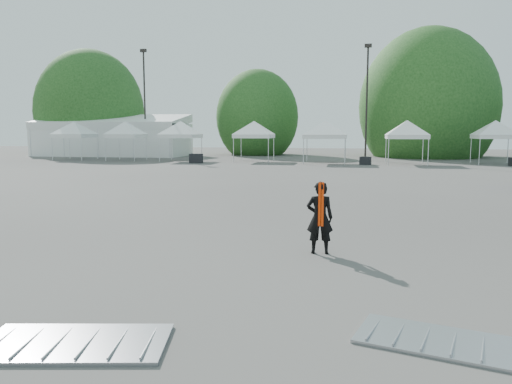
# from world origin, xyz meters

# --- Properties ---
(ground) EXTENTS (120.00, 120.00, 0.00)m
(ground) POSITION_xyz_m (0.00, 0.00, 0.00)
(ground) COLOR #474442
(ground) RESTS_ON ground
(marquee) EXTENTS (15.00, 6.25, 4.23)m
(marquee) POSITION_xyz_m (-22.00, 35.00, 1.97)
(marquee) COLOR white
(marquee) RESTS_ON ground
(light_pole_west) EXTENTS (0.60, 0.25, 10.30)m
(light_pole_west) POSITION_xyz_m (-18.00, 34.00, 5.77)
(light_pole_west) COLOR black
(light_pole_west) RESTS_ON ground
(light_pole_east) EXTENTS (0.60, 0.25, 9.80)m
(light_pole_east) POSITION_xyz_m (3.00, 32.00, 5.52)
(light_pole_east) COLOR black
(light_pole_east) RESTS_ON ground
(tree_far_w) EXTENTS (4.80, 4.80, 7.30)m
(tree_far_w) POSITION_xyz_m (-26.00, 38.00, 4.54)
(tree_far_w) COLOR #382314
(tree_far_w) RESTS_ON ground
(tree_mid_w) EXTENTS (4.16, 4.16, 6.33)m
(tree_mid_w) POSITION_xyz_m (-8.00, 40.00, 3.93)
(tree_mid_w) COLOR #382314
(tree_mid_w) RESTS_ON ground
(tree_mid_e) EXTENTS (5.12, 5.12, 7.79)m
(tree_mid_e) POSITION_xyz_m (9.00, 39.00, 4.84)
(tree_mid_e) COLOR #382314
(tree_mid_e) RESTS_ON ground
(tent_a) EXTENTS (4.14, 4.14, 3.88)m
(tent_a) POSITION_xyz_m (-22.04, 28.00, 3.06)
(tent_a) COLOR silver
(tent_a) RESTS_ON ground
(tent_b) EXTENTS (3.91, 3.91, 3.88)m
(tent_b) POSITION_xyz_m (-17.14, 27.82, 3.06)
(tent_b) COLOR silver
(tent_b) RESTS_ON ground
(tent_c) EXTENTS (4.20, 4.20, 3.88)m
(tent_c) POSITION_xyz_m (-12.27, 27.90, 3.06)
(tent_c) COLOR silver
(tent_c) RESTS_ON ground
(tent_d) EXTENTS (4.33, 4.33, 3.88)m
(tent_d) POSITION_xyz_m (-6.14, 28.62, 3.06)
(tent_d) COLOR silver
(tent_d) RESTS_ON ground
(tent_e) EXTENTS (4.65, 4.65, 3.88)m
(tent_e) POSITION_xyz_m (-0.22, 27.16, 3.06)
(tent_e) COLOR silver
(tent_e) RESTS_ON ground
(tent_f) EXTENTS (4.25, 4.25, 3.88)m
(tent_f) POSITION_xyz_m (5.89, 27.19, 3.06)
(tent_f) COLOR silver
(tent_f) RESTS_ON ground
(tent_g) EXTENTS (4.17, 4.17, 3.88)m
(tent_g) POSITION_xyz_m (12.56, 28.85, 3.06)
(tent_g) COLOR silver
(tent_g) RESTS_ON ground
(man) EXTENTS (0.59, 0.42, 1.53)m
(man) POSITION_xyz_m (1.13, -1.79, 0.77)
(man) COLOR black
(man) RESTS_ON ground
(barrier_left) EXTENTS (2.40, 1.51, 0.07)m
(barrier_left) POSITION_xyz_m (-1.50, -6.91, 0.04)
(barrier_left) COLOR #989A9F
(barrier_left) RESTS_ON ground
(barrier_mid) EXTENTS (2.16, 1.48, 0.06)m
(barrier_mid) POSITION_xyz_m (2.86, -6.02, 0.03)
(barrier_mid) COLOR #989A9F
(barrier_mid) RESTS_ON ground
(crate_west) EXTENTS (0.95, 0.74, 0.73)m
(crate_west) POSITION_xyz_m (-10.22, 25.54, 0.37)
(crate_west) COLOR black
(crate_west) RESTS_ON ground
(crate_mid) EXTENTS (0.90, 0.77, 0.61)m
(crate_mid) POSITION_xyz_m (2.85, 26.02, 0.30)
(crate_mid) COLOR black
(crate_mid) RESTS_ON ground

